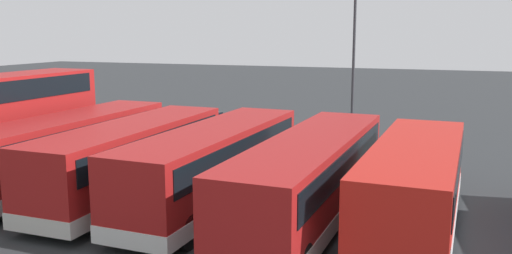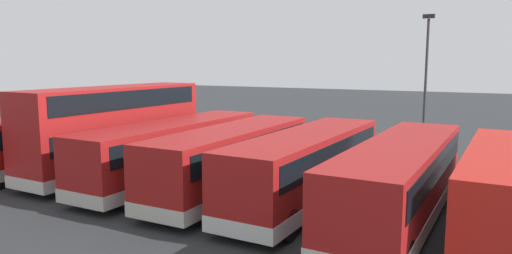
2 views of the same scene
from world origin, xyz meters
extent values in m
plane|color=#2D3033|center=(0.00, 0.00, 0.00)|extent=(140.00, 140.00, 0.00)
cube|color=red|center=(-10.59, 10.40, 1.65)|extent=(2.86, 10.18, 2.60)
cube|color=silver|center=(-10.59, 10.40, 0.62)|extent=(2.90, 10.22, 0.55)
cube|color=black|center=(-10.59, 10.40, 2.25)|extent=(2.90, 9.38, 0.90)
cube|color=black|center=(-10.75, 5.32, 2.25)|extent=(2.25, 0.13, 1.10)
cylinder|color=black|center=(-9.58, 6.71, 0.55)|extent=(0.33, 1.11, 1.10)
cylinder|color=black|center=(-9.36, 14.02, 0.55)|extent=(0.33, 1.11, 1.10)
cube|color=#A51919|center=(-7.20, 10.50, 1.65)|extent=(2.94, 11.99, 2.60)
cube|color=silver|center=(-7.20, 10.50, 0.62)|extent=(2.98, 12.04, 0.55)
cube|color=black|center=(-7.20, 10.50, 2.25)|extent=(2.97, 11.20, 0.90)
cube|color=black|center=(-7.40, 4.51, 2.25)|extent=(2.25, 0.13, 1.10)
cylinder|color=black|center=(-6.23, 5.90, 0.55)|extent=(0.34, 1.11, 1.10)
cylinder|color=black|center=(-8.48, 5.98, 0.55)|extent=(0.34, 1.11, 1.10)
cylinder|color=black|center=(-5.93, 15.02, 0.55)|extent=(0.34, 1.11, 1.10)
cube|color=#A51919|center=(-3.38, 9.96, 1.65)|extent=(2.96, 11.08, 2.60)
cube|color=silver|center=(-3.38, 9.96, 0.62)|extent=(3.00, 11.12, 0.55)
cube|color=black|center=(-3.38, 9.96, 2.25)|extent=(2.99, 10.28, 0.90)
cube|color=black|center=(-3.58, 4.44, 2.25)|extent=(2.25, 0.14, 1.10)
cylinder|color=black|center=(-2.40, 5.82, 0.55)|extent=(0.34, 1.11, 1.10)
cylinder|color=black|center=(-4.65, 5.91, 0.55)|extent=(0.34, 1.11, 1.10)
cylinder|color=black|center=(-2.10, 14.01, 0.55)|extent=(0.34, 1.11, 1.10)
cylinder|color=black|center=(-4.35, 14.09, 0.55)|extent=(0.34, 1.11, 1.10)
cube|color=#A51919|center=(0.02, 10.20, 1.65)|extent=(2.69, 10.53, 2.60)
cube|color=silver|center=(0.02, 10.20, 0.62)|extent=(2.73, 10.57, 0.55)
cube|color=black|center=(0.02, 10.20, 2.25)|extent=(2.74, 9.73, 0.90)
cube|color=black|center=(-0.05, 4.92, 2.25)|extent=(2.25, 0.09, 1.10)
cylinder|color=black|center=(1.10, 6.33, 0.55)|extent=(0.31, 1.10, 1.10)
cylinder|color=black|center=(-1.15, 6.36, 0.55)|extent=(0.31, 1.10, 1.10)
cylinder|color=black|center=(1.20, 14.03, 0.55)|extent=(0.31, 1.10, 1.10)
cylinder|color=black|center=(-1.05, 14.06, 0.55)|extent=(0.31, 1.10, 1.10)
cube|color=#A51919|center=(3.58, 9.74, 1.65)|extent=(2.82, 11.39, 2.60)
cube|color=silver|center=(3.58, 9.74, 0.62)|extent=(2.86, 11.43, 0.55)
cube|color=black|center=(3.58, 9.74, 2.25)|extent=(2.86, 10.59, 0.90)
cube|color=black|center=(3.45, 4.04, 2.25)|extent=(2.25, 0.11, 1.10)
cylinder|color=black|center=(4.60, 5.45, 0.55)|extent=(0.33, 1.11, 1.10)
cylinder|color=black|center=(2.36, 5.50, 0.55)|extent=(0.33, 1.11, 1.10)
cylinder|color=black|center=(4.81, 13.97, 0.55)|extent=(0.33, 1.11, 1.10)
cylinder|color=black|center=(2.56, 14.03, 0.55)|extent=(0.33, 1.11, 1.10)
cube|color=#A51919|center=(7.30, 9.71, 2.45)|extent=(2.91, 10.57, 4.20)
cube|color=silver|center=(7.30, 9.71, 0.62)|extent=(2.95, 10.61, 0.55)
cube|color=black|center=(7.30, 9.71, 2.25)|extent=(2.94, 9.77, 0.90)
cube|color=black|center=(7.30, 9.71, 3.95)|extent=(2.94, 9.77, 0.90)
cube|color=black|center=(7.12, 4.44, 2.25)|extent=(2.25, 0.14, 1.10)
cylinder|color=black|center=(8.29, 5.83, 0.55)|extent=(0.34, 1.11, 1.10)
cylinder|color=black|center=(6.04, 5.91, 0.55)|extent=(0.34, 1.11, 1.10)
cylinder|color=black|center=(8.56, 13.51, 0.55)|extent=(0.34, 1.11, 1.10)
cylinder|color=black|center=(6.31, 13.58, 0.55)|extent=(0.34, 1.11, 1.10)
cube|color=#B71411|center=(10.84, 10.51, 1.65)|extent=(3.12, 11.40, 2.60)
cube|color=silver|center=(10.84, 10.51, 0.62)|extent=(3.16, 11.44, 0.55)
cube|color=black|center=(10.84, 10.51, 2.25)|extent=(3.14, 10.60, 0.90)
cube|color=black|center=(10.55, 4.84, 2.25)|extent=(2.25, 0.17, 1.10)
cylinder|color=black|center=(11.75, 6.22, 0.55)|extent=(0.36, 1.11, 1.10)
cylinder|color=black|center=(9.50, 6.33, 0.55)|extent=(0.36, 1.11, 1.10)
cube|color=silver|center=(3.23, -2.60, 0.53)|extent=(3.11, 4.69, 0.70)
cube|color=black|center=(3.29, -2.41, 1.15)|extent=(2.39, 3.00, 0.55)
cylinder|color=black|center=(3.48, -4.35, 0.32)|extent=(0.42, 0.68, 0.64)
cylinder|color=black|center=(1.97, -3.83, 0.32)|extent=(0.42, 0.68, 0.64)
cylinder|color=black|center=(4.50, -1.38, 0.32)|extent=(0.42, 0.68, 0.64)
cylinder|color=black|center=(2.98, -0.86, 0.32)|extent=(0.42, 0.68, 0.64)
cube|color=black|center=(11.19, -2.63, 0.53)|extent=(4.51, 2.37, 0.70)
cube|color=black|center=(11.39, -2.60, 1.15)|extent=(2.78, 1.98, 0.55)
cylinder|color=black|center=(9.76, -3.63, 0.32)|extent=(0.66, 0.31, 0.64)
cylinder|color=black|center=(9.54, -2.05, 0.32)|extent=(0.66, 0.31, 0.64)
cylinder|color=black|center=(12.84, -3.21, 0.32)|extent=(0.66, 0.31, 0.64)
cylinder|color=black|center=(12.62, -1.62, 0.32)|extent=(0.66, 0.31, 0.64)
cylinder|color=#38383D|center=(-6.11, -3.16, 4.21)|extent=(0.16, 0.16, 8.41)
cube|color=#262628|center=(-6.11, -3.16, 8.56)|extent=(0.70, 0.30, 0.24)
camera|label=1|loc=(-11.62, 27.95, 6.46)|focal=38.27mm
camera|label=2|loc=(-10.07, 27.47, 5.80)|focal=32.69mm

